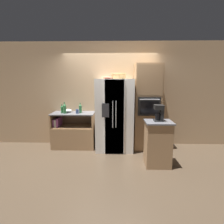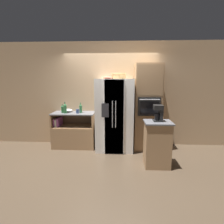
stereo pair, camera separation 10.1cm
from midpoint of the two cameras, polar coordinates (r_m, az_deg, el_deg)
ground_plane at (r=4.71m, az=-0.15°, el=-12.05°), size 20.00×20.00×0.00m
wall_back at (r=4.84m, az=0.13°, el=5.68°), size 12.00×0.06×2.80m
counter_left at (r=4.89m, az=-11.72°, el=-7.07°), size 1.12×0.56×0.94m
refrigerator at (r=4.50m, az=1.51°, el=-0.95°), size 0.94×0.79×1.83m
wall_oven at (r=4.60m, az=12.04°, el=1.47°), size 0.66×0.65×2.20m
island_counter at (r=3.84m, az=15.24°, el=-10.00°), size 0.56×0.47×0.96m
wicker_basket at (r=4.47m, az=2.85°, el=11.70°), size 0.37×0.37×0.14m
fruit_bowl at (r=4.41m, az=-0.74°, el=11.20°), size 0.26×0.26×0.07m
bottle_tall at (r=4.77m, az=-15.30°, el=0.97°), size 0.07×0.07×0.23m
bottle_short at (r=4.69m, az=-9.58°, el=1.21°), size 0.07×0.07×0.26m
bottle_wide at (r=4.68m, az=-14.49°, el=1.20°), size 0.09×0.09×0.29m
mug at (r=4.63m, az=-10.56°, el=0.27°), size 0.11×0.08×0.11m
mixing_bowl at (r=4.86m, az=-13.52°, el=0.50°), size 0.22×0.22×0.09m
coffee_maker at (r=3.70m, az=15.86°, el=-0.14°), size 0.19×0.18×0.34m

